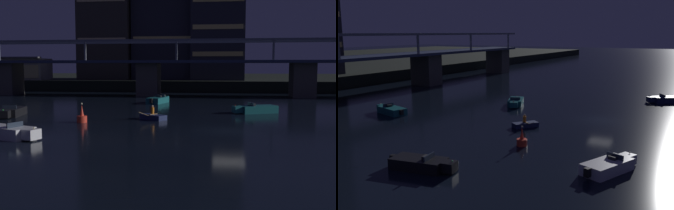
% 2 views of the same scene
% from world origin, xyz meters
% --- Properties ---
extents(ground_plane, '(400.00, 400.00, 0.00)m').
position_xyz_m(ground_plane, '(0.00, 0.00, 0.00)').
color(ground_plane, black).
extents(river_bridge, '(82.15, 6.40, 9.38)m').
position_xyz_m(river_bridge, '(-0.00, 36.17, 4.17)').
color(river_bridge, '#4C4944').
rests_on(river_bridge, ground).
extents(speedboat_near_left, '(3.84, 4.77, 1.16)m').
position_xyz_m(speedboat_near_left, '(15.24, -4.68, 0.41)').
color(speedboat_near_left, '#19234C').
rests_on(speedboat_near_left, ground).
extents(speedboat_near_center, '(2.74, 5.19, 1.16)m').
position_xyz_m(speedboat_near_center, '(-8.99, 22.69, 0.41)').
color(speedboat_near_center, '#196066').
rests_on(speedboat_near_center, ground).
extents(speedboat_near_right, '(2.48, 5.23, 1.16)m').
position_xyz_m(speedboat_near_right, '(-21.49, 6.64, 0.41)').
color(speedboat_near_right, black).
rests_on(speedboat_near_right, ground).
extents(speedboat_mid_left, '(5.06, 3.15, 1.16)m').
position_xyz_m(speedboat_mid_left, '(3.19, 12.42, 0.41)').
color(speedboat_mid_left, '#196066').
rests_on(speedboat_mid_left, ground).
extents(speedboat_mid_center, '(5.09, 3.08, 1.16)m').
position_xyz_m(speedboat_mid_center, '(-15.37, -4.98, 0.41)').
color(speedboat_mid_center, silver).
rests_on(speedboat_mid_center, ground).
extents(channel_buoy, '(0.90, 0.90, 1.76)m').
position_xyz_m(channel_buoy, '(-12.93, 3.12, 0.48)').
color(channel_buoy, red).
rests_on(channel_buoy, ground).
extents(dinghy_with_paddler, '(2.75, 2.69, 1.36)m').
position_xyz_m(dinghy_with_paddler, '(-6.93, 5.83, 0.28)').
color(dinghy_with_paddler, '#19234C').
rests_on(dinghy_with_paddler, ground).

